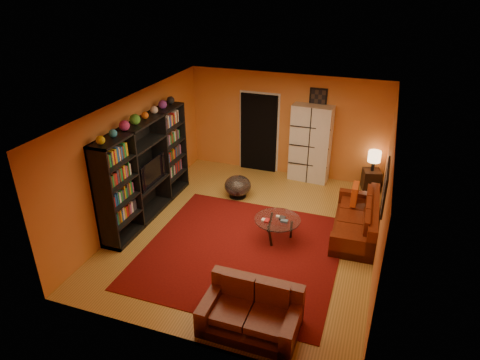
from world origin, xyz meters
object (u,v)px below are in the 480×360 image
(sofa, at_px, (360,221))
(loveseat, at_px, (252,310))
(storage_cabinet, at_px, (310,144))
(bowl_chair, at_px, (238,186))
(side_table, at_px, (371,180))
(entertainment_unit, at_px, (146,169))
(table_lamp, at_px, (374,157))
(tv, at_px, (149,171))
(coffee_table, at_px, (277,221))

(sofa, relative_size, loveseat, 1.42)
(sofa, xyz_separation_m, storage_cabinet, (-1.45, 2.12, 0.68))
(bowl_chair, bearing_deg, side_table, 26.05)
(loveseat, height_order, storage_cabinet, storage_cabinet)
(entertainment_unit, bearing_deg, storage_cabinet, 43.45)
(side_table, bearing_deg, entertainment_unit, -148.52)
(table_lamp, bearing_deg, side_table, -90.00)
(entertainment_unit, bearing_deg, sofa, 8.83)
(tv, relative_size, bowl_chair, 1.52)
(bowl_chair, xyz_separation_m, table_lamp, (2.91, 1.42, 0.57))
(coffee_table, distance_m, bowl_chair, 1.92)
(loveseat, bearing_deg, coffee_table, 6.03)
(loveseat, bearing_deg, entertainment_unit, 52.60)
(storage_cabinet, relative_size, side_table, 3.87)
(entertainment_unit, xyz_separation_m, storage_cabinet, (2.96, 2.80, -0.08))
(coffee_table, height_order, storage_cabinet, storage_cabinet)
(tv, relative_size, table_lamp, 1.93)
(entertainment_unit, bearing_deg, bowl_chair, 40.04)
(tv, xyz_separation_m, storage_cabinet, (2.91, 2.77, -0.03))
(coffee_table, bearing_deg, bowl_chair, 133.40)
(tv, distance_m, side_table, 5.26)
(loveseat, xyz_separation_m, side_table, (1.36, 5.17, -0.04))
(bowl_chair, xyz_separation_m, side_table, (2.91, 1.42, -0.03))
(entertainment_unit, distance_m, loveseat, 4.03)
(table_lamp, bearing_deg, sofa, -92.30)
(bowl_chair, bearing_deg, coffee_table, -46.60)
(sofa, height_order, bowl_chair, sofa)
(sofa, relative_size, table_lamp, 4.12)
(tv, bearing_deg, table_lamp, -58.51)
(loveseat, relative_size, storage_cabinet, 0.74)
(entertainment_unit, relative_size, table_lamp, 6.06)
(sofa, xyz_separation_m, coffee_table, (-1.51, -0.75, 0.12))
(sofa, bearing_deg, coffee_table, -155.57)
(loveseat, height_order, side_table, loveseat)
(coffee_table, bearing_deg, tv, 178.01)
(entertainment_unit, bearing_deg, loveseat, -37.66)
(coffee_table, bearing_deg, table_lamp, 60.52)
(tv, height_order, bowl_chair, tv)
(coffee_table, xyz_separation_m, table_lamp, (1.59, 2.82, 0.44))
(bowl_chair, height_order, table_lamp, table_lamp)
(loveseat, relative_size, side_table, 2.87)
(side_table, bearing_deg, table_lamp, 90.00)
(storage_cabinet, distance_m, side_table, 1.70)
(entertainment_unit, xyz_separation_m, sofa, (4.41, 0.68, -0.76))
(sofa, relative_size, storage_cabinet, 1.05)
(loveseat, xyz_separation_m, coffee_table, (-0.24, 2.35, 0.12))
(tv, relative_size, loveseat, 0.66)
(entertainment_unit, height_order, sofa, entertainment_unit)
(tv, height_order, side_table, tv)
(storage_cabinet, height_order, bowl_chair, storage_cabinet)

